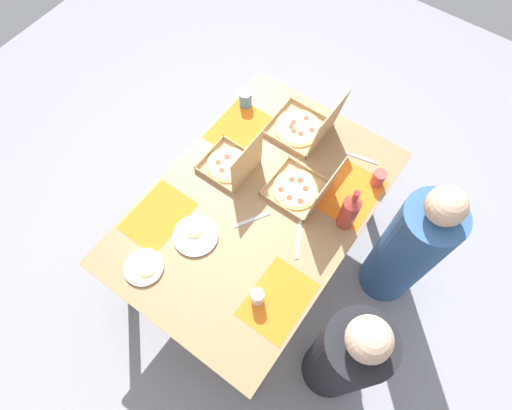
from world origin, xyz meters
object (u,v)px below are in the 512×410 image
at_px(diner_left_seat, 407,250).
at_px(cup_red, 378,178).
at_px(plate_near_left, 144,268).
at_px(pizza_box_edge_far, 304,127).
at_px(diner_right_seat, 343,358).
at_px(plate_near_right, 195,235).
at_px(pizza_box_center, 232,164).
at_px(cup_clear_right, 245,99).
at_px(soda_bottle, 349,211).
at_px(pizza_box_corner_right, 302,189).
at_px(cup_dark, 257,297).

bearing_deg(diner_left_seat, cup_red, -112.88).
distance_m(plate_near_left, cup_red, 1.31).
relative_size(pizza_box_edge_far, diner_right_seat, 0.30).
relative_size(plate_near_right, cup_red, 2.37).
bearing_deg(pizza_box_center, diner_right_seat, 65.93).
xyz_separation_m(pizza_box_edge_far, pizza_box_center, (0.44, -0.19, -0.00)).
bearing_deg(cup_clear_right, pizza_box_edge_far, 93.97).
bearing_deg(cup_clear_right, plate_near_right, 19.59).
height_order(plate_near_right, soda_bottle, soda_bottle).
bearing_deg(pizza_box_corner_right, soda_bottle, 87.90).
xyz_separation_m(plate_near_right, cup_red, (-0.82, 0.61, 0.04)).
bearing_deg(soda_bottle, plate_near_right, -48.65).
distance_m(cup_clear_right, cup_red, 0.91).
relative_size(cup_dark, cup_red, 1.08).
xyz_separation_m(cup_red, diner_right_seat, (0.85, 0.34, -0.27)).
xyz_separation_m(pizza_box_edge_far, plate_near_right, (0.87, -0.10, -0.04)).
height_order(pizza_box_edge_far, plate_near_right, pizza_box_edge_far).
relative_size(soda_bottle, cup_clear_right, 3.16).
bearing_deg(diner_left_seat, plate_near_right, -54.18).
bearing_deg(cup_dark, cup_red, 170.43).
height_order(pizza_box_corner_right, cup_clear_right, pizza_box_corner_right).
bearing_deg(cup_red, cup_clear_right, -91.48).
relative_size(plate_near_left, diner_right_seat, 0.17).
xyz_separation_m(cup_clear_right, cup_red, (0.02, 0.91, -0.00)).
xyz_separation_m(plate_near_right, soda_bottle, (-0.51, 0.58, 0.12)).
bearing_deg(pizza_box_edge_far, pizza_box_corner_right, 31.11).
relative_size(cup_dark, cup_clear_right, 1.04).
relative_size(pizza_box_corner_right, soda_bottle, 0.99).
distance_m(cup_dark, diner_right_seat, 0.56).
xyz_separation_m(pizza_box_corner_right, soda_bottle, (0.01, 0.28, 0.08)).
bearing_deg(diner_left_seat, cup_clear_right, -97.59).
distance_m(pizza_box_center, diner_left_seat, 1.09).
xyz_separation_m(pizza_box_corner_right, cup_dark, (0.61, 0.14, 0.00)).
bearing_deg(soda_bottle, pizza_box_corner_right, -92.10).
bearing_deg(diner_right_seat, soda_bottle, -146.58).
height_order(cup_dark, diner_left_seat, diner_left_seat).
distance_m(cup_dark, diner_left_seat, 0.95).
bearing_deg(plate_near_right, cup_dark, 79.39).
bearing_deg(pizza_box_edge_far, diner_left_seat, 77.11).
height_order(plate_near_left, cup_dark, cup_dark).
xyz_separation_m(plate_near_left, cup_dark, (-0.20, 0.55, 0.04)).
bearing_deg(plate_near_right, diner_left_seat, 125.82).
relative_size(pizza_box_corner_right, diner_right_seat, 0.27).
xyz_separation_m(pizza_box_edge_far, cup_dark, (0.96, 0.35, 0.00)).
height_order(pizza_box_edge_far, diner_left_seat, diner_left_seat).
xyz_separation_m(pizza_box_edge_far, plate_near_left, (1.16, -0.19, -0.04)).
relative_size(cup_clear_right, diner_right_seat, 0.09).
distance_m(plate_near_right, cup_red, 1.02).
bearing_deg(pizza_box_center, plate_near_left, -0.46).
bearing_deg(plate_near_left, diner_right_seat, 103.85).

